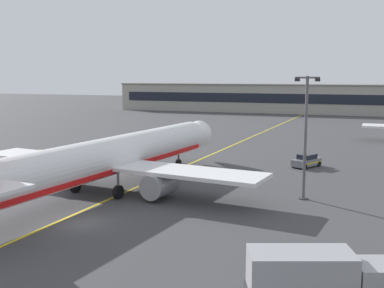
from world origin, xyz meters
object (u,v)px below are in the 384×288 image
object	(u,v)px
airliner_foreground	(107,158)
apron_lamp_post	(305,135)
service_truck_catering_grey	(319,279)
service_car_third	(307,161)
safety_cone_by_nose_gear	(180,161)

from	to	relation	value
airliner_foreground	apron_lamp_post	size ratio (longest dim) A/B	3.62
service_truck_catering_grey	apron_lamp_post	bearing A→B (deg)	98.20
airliner_foreground	service_car_third	bearing A→B (deg)	48.12
service_truck_catering_grey	safety_cone_by_nose_gear	size ratio (longest dim) A/B	14.48
apron_lamp_post	airliner_foreground	bearing A→B (deg)	-169.22
apron_lamp_post	safety_cone_by_nose_gear	size ratio (longest dim) A/B	20.83
airliner_foreground	apron_lamp_post	xyz separation A→B (m)	(18.75, 3.57, 2.65)
airliner_foreground	service_car_third	distance (m)	26.20
airliner_foreground	service_truck_catering_grey	world-z (taller)	airliner_foreground
safety_cone_by_nose_gear	service_truck_catering_grey	bearing A→B (deg)	-59.04
apron_lamp_post	service_car_third	distance (m)	16.74
service_truck_catering_grey	safety_cone_by_nose_gear	bearing A→B (deg)	120.96
service_car_third	service_truck_catering_grey	size ratio (longest dim) A/B	0.57
service_car_third	safety_cone_by_nose_gear	world-z (taller)	service_car_third
safety_cone_by_nose_gear	service_car_third	bearing A→B (deg)	9.87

